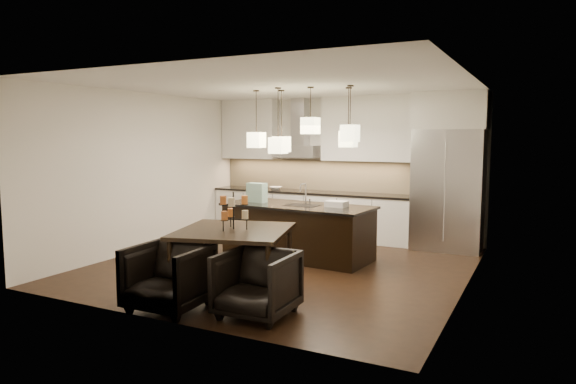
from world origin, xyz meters
The scene contains 37 objects.
floor centered at (0.00, 0.00, -0.01)m, with size 5.50×5.50×0.02m, color black.
ceiling centered at (0.00, 0.00, 2.81)m, with size 5.50×5.50×0.02m, color white.
wall_back centered at (0.00, 2.76, 1.40)m, with size 5.50×0.02×2.80m, color silver.
wall_front centered at (0.00, -2.76, 1.40)m, with size 5.50×0.02×2.80m, color silver.
wall_left centered at (-2.76, 0.00, 1.40)m, with size 0.02×5.50×2.80m, color silver.
wall_right centered at (2.76, 0.00, 1.40)m, with size 0.02×5.50×2.80m, color silver.
refrigerator centered at (2.10, 2.38, 1.07)m, with size 1.20×0.72×2.15m, color #B7B7BA.
fridge_panel centered at (2.10, 2.38, 2.47)m, with size 1.26×0.72×0.65m, color silver.
lower_cabinets centered at (-0.62, 2.43, 0.44)m, with size 4.21×0.62×0.88m, color silver.
countertop centered at (-0.62, 2.43, 0.90)m, with size 4.21×0.66×0.04m, color black.
backsplash centered at (-0.62, 2.73, 1.24)m, with size 4.21×0.02×0.63m, color #C9B78F.
upper_cab_left centered at (-2.10, 2.57, 2.17)m, with size 1.25×0.35×1.25m, color silver.
upper_cab_right centered at (0.55, 2.57, 2.17)m, with size 1.86×0.35×1.25m, color silver.
hood_canopy centered at (-0.93, 2.48, 1.72)m, with size 0.90×0.52×0.24m, color #B7B7BA.
hood_chimney centered at (-0.93, 2.59, 2.32)m, with size 0.30×0.28×0.96m, color #B7B7BA.
fruit_bowl centered at (-1.39, 2.38, 0.95)m, with size 0.26×0.26×0.06m, color silver.
island_body centered at (-0.03, 0.62, 0.43)m, with size 2.43×0.97×0.86m, color black.
island_top centered at (-0.03, 0.62, 0.88)m, with size 2.51×1.05×0.04m, color black.
faucet centered at (0.08, 0.71, 1.08)m, with size 0.10×0.23×0.37m, color silver, non-canonical shape.
tote_bag centered at (-0.81, 0.60, 1.06)m, with size 0.33×0.18×0.33m, color #206750.
food_container centered at (0.65, 0.65, 0.94)m, with size 0.33×0.23×0.10m, color silver.
dining_table centered at (0.06, -1.49, 0.42)m, with size 1.39×1.39×0.83m, color black, non-canonical shape.
candelabra centered at (0.06, -1.49, 1.08)m, with size 0.40×0.40×0.49m, color black, non-canonical shape.
candle_a centered at (0.21, -1.45, 1.03)m, with size 0.08×0.08×0.11m, color beige.
candle_b centered at (-0.05, -1.38, 1.03)m, with size 0.08×0.08×0.11m, color orange.
candle_c centered at (0.02, -1.64, 1.03)m, with size 0.08×0.08×0.11m, color #AE5C28.
candle_d centered at (0.15, -1.36, 1.21)m, with size 0.08×0.08×0.11m, color orange.
candle_e centered at (-0.08, -1.50, 1.21)m, with size 0.08×0.08×0.11m, color #AE5C28.
candle_f centered at (0.12, -1.62, 1.21)m, with size 0.08×0.08×0.11m, color beige.
armchair_left centered at (-0.24, -2.43, 0.39)m, with size 0.84×0.86×0.78m, color black.
armchair_right centered at (0.79, -2.15, 0.37)m, with size 0.80×0.82×0.75m, color black.
pendant_a centered at (-0.77, 0.54, 1.97)m, with size 0.24×0.24×0.26m, color #F7EFAF.
pendant_b centered at (-0.37, 0.69, 1.90)m, with size 0.24×0.24×0.26m, color #F7EFAF.
pendant_c centered at (0.29, 0.40, 2.19)m, with size 0.24×0.24×0.26m, color #F7EFAF.
pendant_d centered at (0.80, 0.76, 1.99)m, with size 0.24×0.24×0.26m, color #F7EFAF.
pendant_e centered at (0.94, 0.44, 2.08)m, with size 0.24×0.24×0.26m, color #F7EFAF.
pendant_f centered at (-0.22, 0.28, 1.88)m, with size 0.24×0.24×0.26m, color #F7EFAF.
Camera 1 is at (3.64, -7.02, 2.03)m, focal length 32.00 mm.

